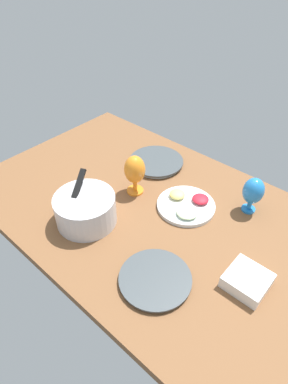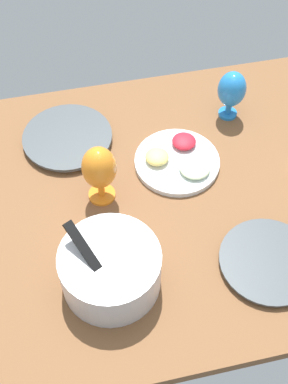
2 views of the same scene
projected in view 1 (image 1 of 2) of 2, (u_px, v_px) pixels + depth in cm
name	position (u px, v px, depth cm)	size (l,w,h in cm)	color
ground_plane	(145.00, 208.00, 148.76)	(160.00, 104.00, 4.00)	brown
dinner_plate_left	(155.00, 279.00, 115.83)	(26.40, 26.40, 2.01)	silver
dinner_plate_right	(156.00, 162.00, 171.06)	(28.50, 28.50, 2.46)	silver
mixing_bowl	(85.00, 209.00, 135.30)	(25.68, 25.68, 19.39)	silver
fruit_platter	(186.00, 205.00, 145.19)	(26.23, 26.23, 4.89)	silver
hurricane_glass_orange	(135.00, 171.00, 146.80)	(9.80, 9.80, 19.85)	orange
hurricane_glass_blue	(253.00, 192.00, 137.99)	(9.09, 9.09, 17.37)	#247CCE
square_bowl_white	(247.00, 280.00, 113.42)	(14.34, 14.34, 5.22)	white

